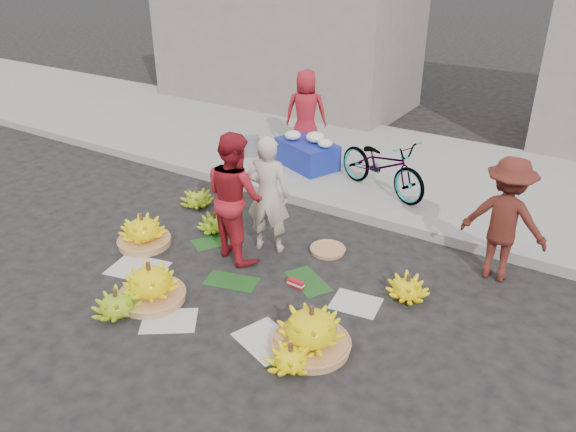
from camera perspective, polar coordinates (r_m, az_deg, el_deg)
The scene contains 23 objects.
ground at distance 7.07m, azimuth -4.12°, elevation -6.13°, with size 80.00×80.00×0.00m, color black.
curb at distance 8.66m, azimuth 4.44°, elevation 0.98°, with size 40.00×0.25×0.15m, color gray.
sidewalk at distance 10.43m, azimuth 9.94°, elevation 5.12°, with size 40.00×4.00×0.12m, color gray.
building_left at distance 14.26m, azimuth -0.17°, elevation 19.34°, with size 6.00×3.00×4.00m, color gray.
newspaper_scatter at distance 6.55m, azimuth -8.29°, elevation -9.26°, with size 3.20×1.80×0.00m, color silver, non-canonical shape.
banana_leaves at distance 7.25m, azimuth -3.83°, elevation -5.15°, with size 2.00×1.00×0.00m, color #164216, non-canonical shape.
banana_bunch_0 at distance 7.88m, azimuth -14.50°, elevation -1.54°, with size 0.70×0.70×0.48m.
banana_bunch_1 at distance 6.60m, azimuth -17.02°, elevation -8.53°, with size 0.62×0.62×0.33m.
banana_bunch_2 at distance 6.69m, azimuth -13.80°, elevation -6.70°, with size 0.81×0.81×0.51m.
banana_bunch_3 at distance 5.65m, azimuth 0.29°, elevation -14.20°, with size 0.56×0.56×0.30m.
banana_bunch_4 at distance 5.80m, azimuth 2.37°, elevation -11.49°, with size 0.96×0.96×0.53m.
banana_bunch_5 at distance 6.75m, azimuth 12.05°, elevation -7.13°, with size 0.53×0.53×0.31m.
banana_bunch_6 at distance 8.09m, azimuth -7.45°, elevation -0.75°, with size 0.49×0.49×0.29m.
banana_bunch_7 at distance 8.89m, azimuth -9.20°, elevation 1.80°, with size 0.63×0.63×0.31m.
basket_spare at distance 7.57m, azimuth 4.05°, elevation -3.48°, with size 0.46×0.46×0.05m, color #B3744B.
incense_stack at distance 6.82m, azimuth 0.79°, elevation -6.89°, with size 0.21×0.07×0.09m, color red.
vendor_cream at distance 7.29m, azimuth -2.06°, elevation 2.16°, with size 0.58×0.38×1.59m, color beige.
vendor_red at distance 7.15m, azimuth -5.43°, elevation 1.99°, with size 0.83×0.64×1.70m, color red.
man_striped at distance 7.15m, azimuth 21.17°, elevation -0.36°, with size 1.02×0.58×1.57m, color maroon.
flower_table at distance 9.98m, azimuth 1.98°, elevation 6.50°, with size 1.26×1.05×0.63m.
grey_bucket at distance 10.56m, azimuth -3.76°, elevation 7.12°, with size 0.31×0.31×0.35m, color slate.
flower_vendor at distance 10.49m, azimuth 1.83°, elevation 10.50°, with size 0.76×0.50×1.56m, color red.
bicycle at distance 8.98m, azimuth 9.58°, elevation 5.15°, with size 1.75×0.61×0.92m, color gray.
Camera 1 is at (3.59, -4.74, 3.82)m, focal length 35.00 mm.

